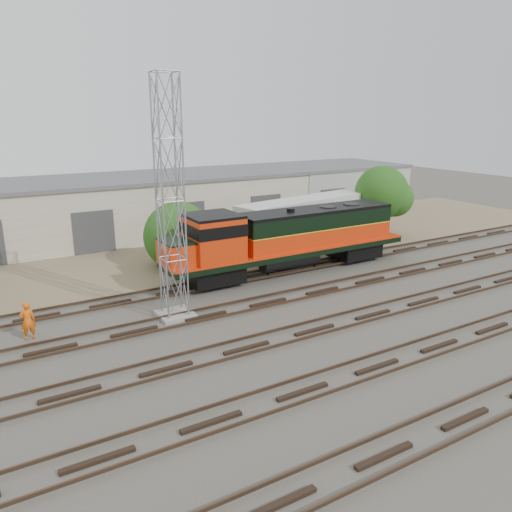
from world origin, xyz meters
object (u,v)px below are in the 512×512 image
semi_trailer (309,216)px  locomotive (286,237)px  signal_tower (170,205)px  worker (28,321)px

semi_trailer → locomotive: bearing=-149.0°
signal_tower → semi_trailer: size_ratio=0.93×
locomotive → worker: 17.20m
locomotive → semi_trailer: 7.51m
locomotive → signal_tower: signal_tower is taller
locomotive → signal_tower: size_ratio=1.45×
locomotive → signal_tower: (-9.64, -3.51, 3.67)m
locomotive → worker: size_ratio=9.48×
signal_tower → worker: bearing=172.5°
worker → semi_trailer: 23.82m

